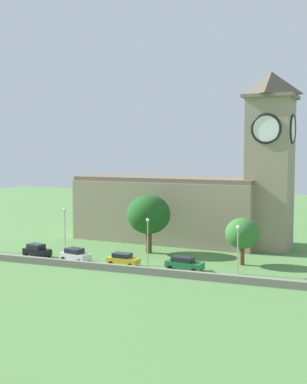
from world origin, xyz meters
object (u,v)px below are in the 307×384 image
Objects in this scene: car_green at (184,263)px; tree_riverside_east at (149,215)px; streetlamp_central at (148,234)px; car_white at (75,255)px; streetlamp_east_mid at (238,241)px; tree_riverside_west at (242,234)px; church at (191,197)px; streetlamp_west_mid at (65,225)px; car_yellow at (123,259)px; car_black at (37,250)px.

car_green is 0.58× the size of tree_riverside_east.
streetlamp_central is 0.73× the size of tree_riverside_east.
streetlamp_east_mid is at bearing 3.39° from car_white.
streetlamp_east_mid is (21.87, 1.29, 3.16)m from car_white.
tree_riverside_east is (-14.70, 7.65, 1.59)m from streetlamp_east_mid.
tree_riverside_west is at bearing -10.90° from tree_riverside_east.
tree_riverside_east is at bearing 110.75° from streetlamp_central.
church reaches higher than streetlamp_east_mid.
car_green is at bearing -138.24° from tree_riverside_west.
streetlamp_west_mid is (-2.44, 1.45, 3.81)m from car_white.
church is 10.94m from tree_riverside_east.
car_yellow is 0.50× the size of tree_riverside_east.
church is 26.09m from car_black.
car_black is at bearing -177.15° from streetlamp_central.
church is at bearing 61.21° from car_white.
car_yellow is (-3.52, -18.97, -6.56)m from church.
car_yellow is 9.96m from tree_riverside_east.
tree_riverside_east is at bearing -108.27° from church.
tree_riverside_west is at bearing 94.65° from streetlamp_east_mid.
car_black is 0.98× the size of car_white.
car_white is 1.03× the size of car_yellow.
car_white is at bearing -128.69° from tree_riverside_east.
streetlamp_central is (12.46, -0.06, -0.49)m from streetlamp_west_mid.
church is at bearing 88.31° from streetlamp_central.
streetlamp_east_mid is at bearing -85.35° from tree_riverside_west.
car_green is at bearing -75.81° from church.
streetlamp_west_mid is at bearing 179.63° from streetlamp_east_mid.
streetlamp_east_mid is (28.38, 0.73, 3.14)m from car_black.
tree_riverside_east is (-8.08, 8.31, 4.80)m from car_green.
car_green is at bearing 2.83° from car_yellow.
church is 22.16m from streetlamp_west_mid.
streetlamp_central reaches higher than streetlamp_east_mid.
car_black is at bearing -167.80° from streetlamp_west_mid.
streetlamp_west_mid is 1.19× the size of streetlamp_east_mid.
tree_riverside_east is at bearing 31.47° from car_black.
car_yellow is 15.97m from tree_riverside_west.
car_black is at bearing 178.58° from car_yellow.
tree_riverside_west is (-0.40, 4.90, 0.09)m from streetlamp_east_mid.
streetlamp_central is 1.05× the size of streetlamp_east_mid.
streetlamp_central is at bearing 7.91° from car_white.
car_yellow is 8.23m from car_green.
car_white is 0.71× the size of streetlamp_central.
car_yellow is at bearing -158.84° from streetlamp_central.
church is 5.84× the size of tree_riverside_west.
car_black reaches higher than car_white.
streetlamp_central is at bearing 2.85° from car_black.
car_black is 0.61× the size of streetlamp_west_mid.
church is 21.44m from streetlamp_east_mid.
streetlamp_central is at bearing -157.25° from tree_riverside_west.
car_black is at bearing -132.49° from church.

